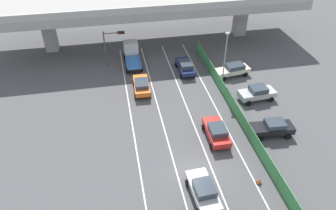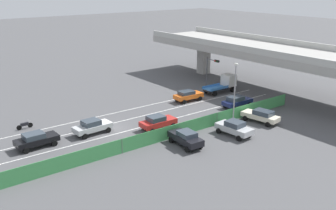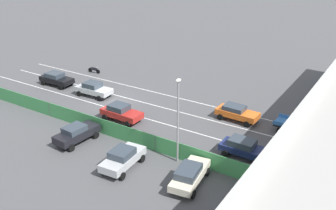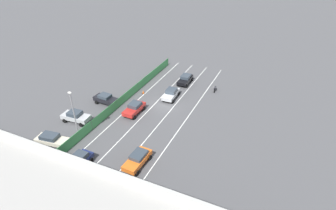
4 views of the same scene
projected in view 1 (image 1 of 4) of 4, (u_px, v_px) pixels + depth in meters
ground_plane at (195, 174)px, 29.09m from camera, size 300.00×300.00×0.00m
lane_line_left_edge at (137, 150)px, 31.49m from camera, size 0.14×44.00×0.01m
lane_line_mid_left at (169, 146)px, 31.99m from camera, size 0.14×44.00×0.01m
lane_line_mid_right at (201, 142)px, 32.49m from camera, size 0.14×44.00×0.01m
lane_line_right_edge at (231, 138)px, 33.00m from camera, size 0.14×44.00×0.01m
elevated_overpass at (148, 4)px, 47.60m from camera, size 46.41×11.27×7.63m
green_fence at (248, 130)px, 32.79m from camera, size 0.10×40.10×1.57m
car_sedan_red at (217, 132)px, 32.36m from camera, size 2.11×4.40×1.67m
car_taxi_orange at (141, 85)px, 39.30m from camera, size 2.13×4.38×1.56m
car_sedan_navy at (185, 66)px, 43.02m from camera, size 1.99×4.53×1.62m
car_sedan_silver at (204, 191)px, 26.46m from camera, size 2.23×4.51×1.68m
flatbed_truck_blue at (132, 53)px, 45.17m from camera, size 2.25×5.61×2.63m
parked_sedan_dark at (272, 128)px, 32.83m from camera, size 4.47×2.22×1.69m
parked_wagon_silver at (257, 93)px, 37.92m from camera, size 4.45×2.31×1.71m
parked_sedan_cream at (233, 69)px, 42.31m from camera, size 4.89×2.48×1.62m
traffic_light at (112, 42)px, 42.93m from camera, size 2.88×0.46×5.07m
street_lamp at (225, 55)px, 37.88m from camera, size 0.60×0.36×7.41m
traffic_cone at (259, 181)px, 28.05m from camera, size 0.47×0.47×0.64m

